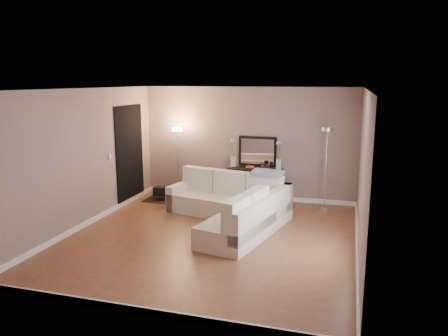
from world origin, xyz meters
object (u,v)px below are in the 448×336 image
(sectional_sofa, at_px, (233,206))
(floor_lamp_unlit, at_px, (327,152))
(console_table, at_px, (252,183))
(floor_lamp_lit, at_px, (178,148))

(sectional_sofa, relative_size, floor_lamp_unlit, 1.62)
(console_table, relative_size, floor_lamp_lit, 0.77)
(sectional_sofa, height_order, floor_lamp_unlit, floor_lamp_unlit)
(console_table, distance_m, floor_lamp_unlit, 1.87)
(console_table, xyz_separation_m, floor_lamp_unlit, (1.65, -0.29, 0.83))
(sectional_sofa, xyz_separation_m, floor_lamp_unlit, (1.65, 1.35, 0.93))
(sectional_sofa, bearing_deg, floor_lamp_lit, 139.37)
(sectional_sofa, distance_m, floor_lamp_lit, 2.49)
(sectional_sofa, height_order, console_table, sectional_sofa)
(console_table, bearing_deg, floor_lamp_unlit, -10.00)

